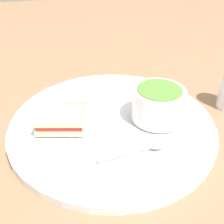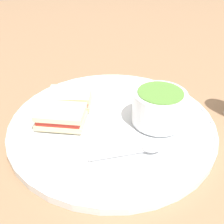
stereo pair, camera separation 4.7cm
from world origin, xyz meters
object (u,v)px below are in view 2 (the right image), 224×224
at_px(soup_bowl, 159,107).
at_px(sandwich_half_near, 70,98).
at_px(sandwich_half_far, 61,117).
at_px(spoon, 146,148).

relative_size(soup_bowl, sandwich_half_near, 1.03).
distance_m(soup_bowl, sandwich_half_far, 0.17).
xyz_separation_m(soup_bowl, sandwich_half_far, (-0.17, 0.01, -0.02)).
bearing_deg(sandwich_half_far, soup_bowl, -3.31).
xyz_separation_m(sandwich_half_near, sandwich_half_far, (-0.01, -0.06, 0.00)).
height_order(soup_bowl, sandwich_half_far, soup_bowl).
xyz_separation_m(soup_bowl, sandwich_half_near, (-0.16, 0.07, -0.02)).
distance_m(soup_bowl, spoon, 0.09).
xyz_separation_m(spoon, sandwich_half_far, (-0.13, 0.08, 0.01)).
distance_m(soup_bowl, sandwich_half_near, 0.18).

